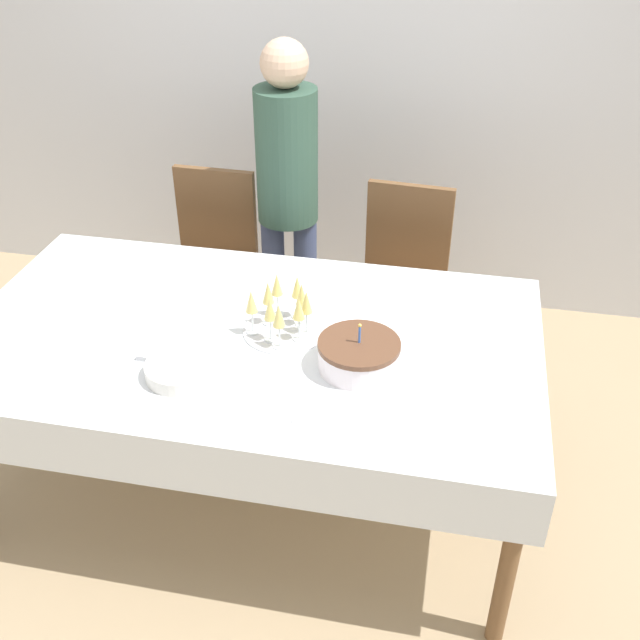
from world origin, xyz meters
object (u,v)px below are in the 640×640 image
object	(u,v)px
dining_chair_far_left	(212,260)
birthday_cake	(359,355)
champagne_tray	(284,308)
person_standing	(287,182)
plate_stack_main	(181,369)
dining_chair_far_right	(402,279)

from	to	relation	value
dining_chair_far_left	birthday_cake	xyz separation A→B (m)	(0.89, -1.04, 0.29)
champagne_tray	person_standing	size ratio (longest dim) A/B	0.19
dining_chair_far_left	person_standing	bearing A→B (deg)	5.83
birthday_cake	person_standing	xyz separation A→B (m)	(-0.50, 1.08, 0.13)
plate_stack_main	champagne_tray	bearing A→B (deg)	49.76
birthday_cake	dining_chair_far_left	bearing A→B (deg)	130.39
person_standing	champagne_tray	bearing A→B (deg)	-77.41
dining_chair_far_right	person_standing	size ratio (longest dim) A/B	0.60
dining_chair_far_right	champagne_tray	distance (m)	1.01
champagne_tray	plate_stack_main	bearing A→B (deg)	-130.24
dining_chair_far_left	dining_chair_far_right	bearing A→B (deg)	-0.01
dining_chair_far_left	champagne_tray	bearing A→B (deg)	-56.28
dining_chair_far_right	champagne_tray	size ratio (longest dim) A/B	3.19
birthday_cake	champagne_tray	distance (m)	0.34
birthday_cake	person_standing	world-z (taller)	person_standing
dining_chair_far_left	dining_chair_far_right	size ratio (longest dim) A/B	1.00
dining_chair_far_right	champagne_tray	xyz separation A→B (m)	(-0.35, -0.88, 0.34)
champagne_tray	dining_chair_far_right	bearing A→B (deg)	68.51
dining_chair_far_right	birthday_cake	distance (m)	1.08
dining_chair_far_right	person_standing	bearing A→B (deg)	175.93
dining_chair_far_left	plate_stack_main	distance (m)	1.27
person_standing	dining_chair_far_right	bearing A→B (deg)	-4.07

